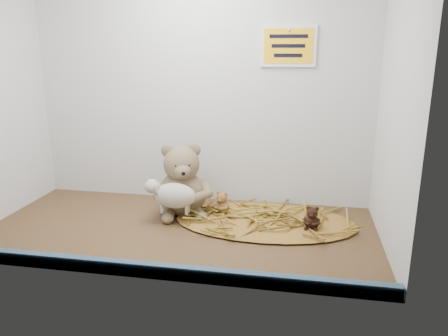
% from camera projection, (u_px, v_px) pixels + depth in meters
% --- Properties ---
extents(alcove_shell, '(1.20, 0.60, 0.90)m').
position_uv_depth(alcove_shell, '(184.00, 80.00, 1.32)').
color(alcove_shell, '#3A2A14').
rests_on(alcove_shell, ground).
extents(front_rail, '(1.19, 0.02, 0.04)m').
position_uv_depth(front_rail, '(147.00, 270.00, 1.07)').
color(front_rail, '#39576E').
rests_on(front_rail, shelf_floor).
extents(straw_bed, '(0.59, 0.34, 0.01)m').
position_uv_depth(straw_bed, '(265.00, 221.00, 1.41)').
color(straw_bed, brown).
rests_on(straw_bed, shelf_floor).
extents(main_teddy, '(0.25, 0.26, 0.24)m').
position_uv_depth(main_teddy, '(182.00, 179.00, 1.46)').
color(main_teddy, olive).
rests_on(main_teddy, shelf_floor).
extents(toy_lamb, '(0.18, 0.11, 0.11)m').
position_uv_depth(toy_lamb, '(175.00, 196.00, 1.38)').
color(toy_lamb, beige).
rests_on(toy_lamb, main_teddy).
extents(mini_teddy_tan, '(0.08, 0.08, 0.07)m').
position_uv_depth(mini_teddy_tan, '(222.00, 202.00, 1.46)').
color(mini_teddy_tan, '#905E2F').
rests_on(mini_teddy_tan, straw_bed).
extents(mini_teddy_brown, '(0.06, 0.06, 0.07)m').
position_uv_depth(mini_teddy_brown, '(312.00, 217.00, 1.33)').
color(mini_teddy_brown, black).
rests_on(mini_teddy_brown, straw_bed).
extents(wall_sign, '(0.16, 0.01, 0.11)m').
position_uv_depth(wall_sign, '(288.00, 46.00, 1.43)').
color(wall_sign, '#E9A70B').
rests_on(wall_sign, back_wall).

